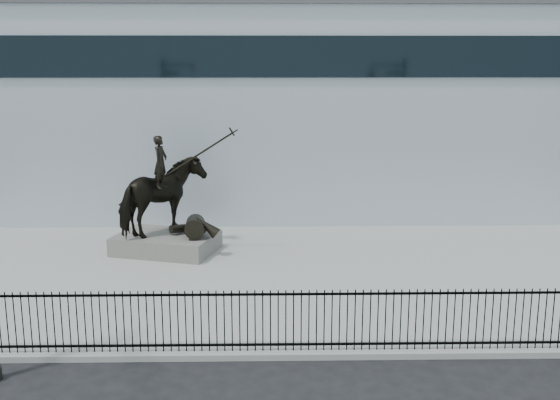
{
  "coord_description": "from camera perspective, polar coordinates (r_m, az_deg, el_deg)",
  "views": [
    {
      "loc": [
        -0.97,
        -13.12,
        6.86
      ],
      "look_at": [
        -0.61,
        6.0,
        2.77
      ],
      "focal_mm": 42.0,
      "sensor_mm": 36.0,
      "label": 1
    }
  ],
  "objects": [
    {
      "name": "picket_fence",
      "position": [
        15.59,
        2.6,
        -10.42
      ],
      "size": [
        22.1,
        0.1,
        1.5
      ],
      "color": "black",
      "rests_on": "plaza"
    },
    {
      "name": "building",
      "position": [
        33.22,
        0.59,
        7.99
      ],
      "size": [
        44.0,
        14.0,
        9.0
      ],
      "primitive_type": "cube",
      "color": "silver",
      "rests_on": "ground"
    },
    {
      "name": "ground",
      "position": [
        14.84,
        2.89,
        -15.49
      ],
      "size": [
        120.0,
        120.0,
        0.0
      ],
      "primitive_type": "plane",
      "color": "black",
      "rests_on": "ground"
    },
    {
      "name": "plaza",
      "position": [
        21.26,
        1.59,
        -6.55
      ],
      "size": [
        30.0,
        12.0,
        0.15
      ],
      "primitive_type": "cube",
      "color": "#959693",
      "rests_on": "ground"
    },
    {
      "name": "statue_plinth",
      "position": [
        23.78,
        -9.87,
        -3.71
      ],
      "size": [
        3.93,
        3.2,
        0.64
      ],
      "primitive_type": "cube",
      "rotation": [
        0.0,
        0.0,
        -0.28
      ],
      "color": "#57544F",
      "rests_on": "plaza"
    },
    {
      "name": "equestrian_statue",
      "position": [
        23.36,
        -9.87,
        0.2
      ],
      "size": [
        4.22,
        3.23,
        3.71
      ],
      "rotation": [
        0.0,
        0.0,
        -0.28
      ],
      "color": "black",
      "rests_on": "statue_plinth"
    }
  ]
}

